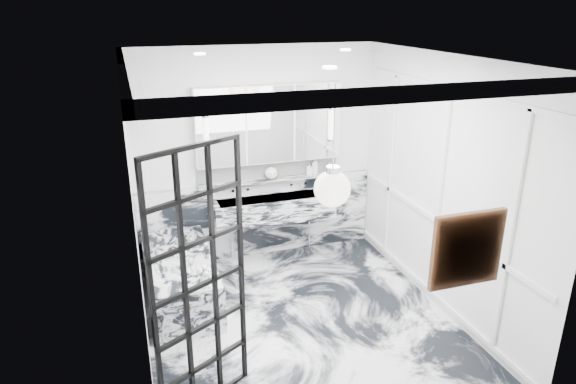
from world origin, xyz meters
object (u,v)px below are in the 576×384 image
object	(u,v)px
crittall_door	(200,286)
bathtub	(180,278)
mirror_cabinet	(269,124)
trough_sink	(274,208)

from	to	relation	value
crittall_door	bathtub	distance (m)	1.93
mirror_cabinet	trough_sink	bearing A→B (deg)	-90.00
crittall_door	mirror_cabinet	bearing A→B (deg)	33.36
crittall_door	trough_sink	xyz separation A→B (m)	(1.31, 2.39, -0.41)
trough_sink	mirror_cabinet	world-z (taller)	mirror_cabinet
mirror_cabinet	bathtub	bearing A→B (deg)	-147.94
mirror_cabinet	crittall_door	bearing A→B (deg)	-117.07
trough_sink	bathtub	xyz separation A→B (m)	(-1.33, -0.66, -0.45)
crittall_door	trough_sink	bearing A→B (deg)	31.73
crittall_door	mirror_cabinet	size ratio (longest dim) A/B	1.20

